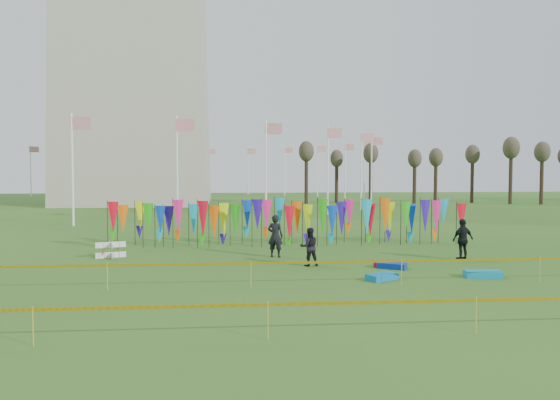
{
  "coord_description": "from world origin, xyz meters",
  "views": [
    {
      "loc": [
        -2.74,
        -19.87,
        3.89
      ],
      "look_at": [
        -0.45,
        6.0,
        2.53
      ],
      "focal_mm": 35.0,
      "sensor_mm": 36.0,
      "label": 1
    }
  ],
  "objects": [
    {
      "name": "person_mid",
      "position": [
        0.42,
        2.19,
        0.79
      ],
      "size": [
        0.81,
        0.55,
        1.58
      ],
      "primitive_type": "imported",
      "rotation": [
        0.0,
        0.0,
        3.24
      ],
      "color": "black",
      "rests_on": "ground"
    },
    {
      "name": "kite_bag_red",
      "position": [
        3.58,
        1.77,
        0.1
      ],
      "size": [
        1.22,
        1.12,
        0.21
      ],
      "primitive_type": "cube",
      "rotation": [
        0.0,
        0.0,
        0.68
      ],
      "color": "#A90B2F",
      "rests_on": "ground"
    },
    {
      "name": "kite_bag_turquoise",
      "position": [
        2.61,
        -0.91,
        0.11
      ],
      "size": [
        1.27,
        1.06,
        0.23
      ],
      "primitive_type": "cube",
      "rotation": [
        0.0,
        0.0,
        0.53
      ],
      "color": "#0C7BBE",
      "rests_on": "ground"
    },
    {
      "name": "box_kite",
      "position": [
        -8.16,
        5.0,
        0.37
      ],
      "size": [
        0.67,
        0.67,
        0.74
      ],
      "rotation": [
        0.0,
        0.0,
        0.32
      ],
      "color": "red",
      "rests_on": "ground"
    },
    {
      "name": "person_left",
      "position": [
        -0.78,
        4.62,
        0.97
      ],
      "size": [
        0.84,
        0.73,
        1.94
      ],
      "primitive_type": "imported",
      "rotation": [
        0.0,
        0.0,
        2.79
      ],
      "color": "black",
      "rests_on": "ground"
    },
    {
      "name": "kite_bag_blue",
      "position": [
        3.65,
        1.31,
        0.12
      ],
      "size": [
        1.24,
        1.06,
        0.23
      ],
      "primitive_type": "cube",
      "rotation": [
        0.0,
        0.0,
        -0.54
      ],
      "color": "#0A31A4",
      "rests_on": "ground"
    },
    {
      "name": "caution_tape_far",
      "position": [
        -0.22,
        -7.49,
        0.78
      ],
      "size": [
        26.0,
        0.02,
        0.9
      ],
      "color": "#E8BB04",
      "rests_on": "ground"
    },
    {
      "name": "person_right",
      "position": [
        7.34,
        3.08,
        0.91
      ],
      "size": [
        1.19,
        0.89,
        1.81
      ],
      "primitive_type": "imported",
      "rotation": [
        0.0,
        0.0,
        3.44
      ],
      "color": "black",
      "rests_on": "ground"
    },
    {
      "name": "flagpole_ring",
      "position": [
        -14.0,
        48.0,
        4.0
      ],
      "size": [
        57.4,
        56.16,
        8.0
      ],
      "color": "white",
      "rests_on": "ground"
    },
    {
      "name": "caution_tape_near",
      "position": [
        -0.22,
        -1.77,
        0.78
      ],
      "size": [
        26.0,
        0.02,
        0.9
      ],
      "color": "#E8BB04",
      "rests_on": "ground"
    },
    {
      "name": "banner_row",
      "position": [
        0.28,
        8.65,
        1.44
      ],
      "size": [
        18.64,
        0.64,
        2.32
      ],
      "color": "black",
      "rests_on": "ground"
    },
    {
      "name": "ground",
      "position": [
        0.0,
        0.0,
        0.0
      ],
      "size": [
        160.0,
        160.0,
        0.0
      ],
      "primitive_type": "plane",
      "color": "#265517",
      "rests_on": "ground"
    },
    {
      "name": "tree_line",
      "position": [
        32.0,
        44.0,
        6.17
      ],
      "size": [
        53.92,
        1.92,
        7.84
      ],
      "color": "#3A2B1D",
      "rests_on": "ground"
    },
    {
      "name": "kite_bag_teal",
      "position": [
        6.44,
        -0.77,
        0.12
      ],
      "size": [
        1.37,
        0.8,
        0.25
      ],
      "primitive_type": "cube",
      "rotation": [
        0.0,
        0.0,
        -0.15
      ],
      "color": "#0E8EC7",
      "rests_on": "ground"
    }
  ]
}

